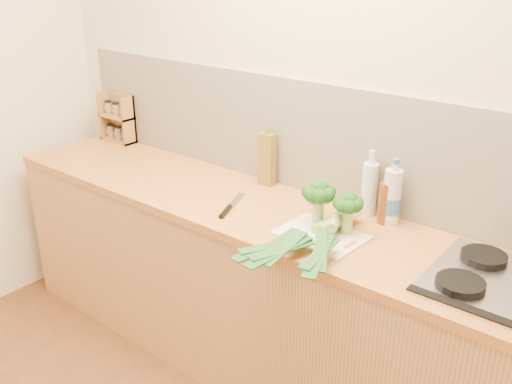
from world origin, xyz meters
TOP-DOWN VIEW (x-y plane):
  - room_shell at (0.00, 1.49)m, footprint 3.50×3.50m
  - counter at (0.00, 1.20)m, footprint 3.20×0.62m
  - chopping_board at (0.28, 1.12)m, footprint 0.36×0.27m
  - broccoli_left at (0.20, 1.21)m, footprint 0.14×0.15m
  - broccoli_right at (0.35, 1.20)m, footprint 0.13×0.13m
  - leek_front at (0.25, 1.09)m, footprint 0.20×0.65m
  - leek_mid at (0.30, 1.08)m, footprint 0.14×0.68m
  - leek_back at (0.35, 1.07)m, footprint 0.26×0.59m
  - chefs_knife at (-0.19, 1.08)m, footprint 0.14×0.29m
  - spice_rack at (-1.41, 1.44)m, footprint 0.24×0.10m
  - oil_tin at (-0.25, 1.44)m, footprint 0.08×0.05m
  - glass_bottle at (0.32, 1.43)m, footprint 0.07×0.07m
  - amber_bottle at (0.42, 1.40)m, footprint 0.06×0.06m
  - water_bottle at (0.44, 1.41)m, footprint 0.08×0.08m

SIDE VIEW (x-z plane):
  - counter at x=0.00m, z-range 0.00..0.90m
  - chopping_board at x=0.28m, z-range 0.90..0.91m
  - chefs_knife at x=-0.19m, z-range 0.90..0.92m
  - leek_front at x=0.25m, z-range 0.91..0.95m
  - leek_mid at x=0.30m, z-range 0.93..0.97m
  - leek_back at x=0.35m, z-range 0.95..0.99m
  - amber_bottle at x=0.42m, z-range 0.88..1.11m
  - water_bottle at x=0.44m, z-range 0.88..1.15m
  - glass_bottle at x=0.32m, z-range 0.88..1.18m
  - spice_rack at x=-1.41m, z-range 0.88..1.17m
  - oil_tin at x=-0.25m, z-range 0.89..1.18m
  - broccoli_right at x=0.35m, z-range 0.94..1.13m
  - broccoli_left at x=0.20m, z-range 0.95..1.14m
  - room_shell at x=0.00m, z-range -0.58..2.92m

